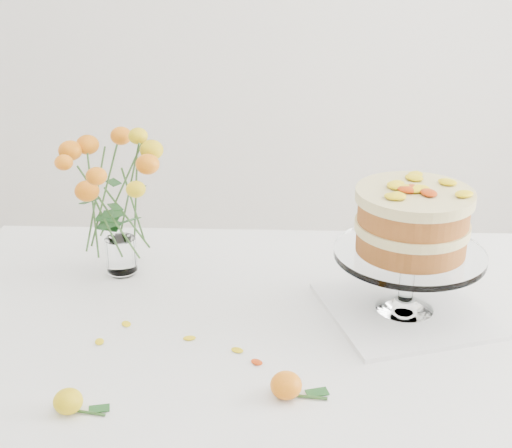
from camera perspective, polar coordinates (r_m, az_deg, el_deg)
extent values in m
cube|color=tan|center=(1.56, -0.44, -8.13)|extent=(1.40, 0.90, 0.04)
cylinder|color=tan|center=(2.19, -16.71, -10.81)|extent=(0.06, 0.06, 0.71)
cylinder|color=tan|center=(2.15, 17.16, -11.50)|extent=(0.06, 0.06, 0.71)
cube|color=white|center=(1.55, -0.44, -7.41)|extent=(1.42, 0.92, 0.01)
cube|color=white|center=(2.00, 0.16, -3.23)|extent=(1.42, 0.01, 0.20)
cube|color=white|center=(1.59, 11.76, -6.75)|extent=(0.40, 0.40, 0.01)
cylinder|color=white|center=(1.55, 12.00, -4.22)|extent=(0.03, 0.03, 0.10)
cylinder|color=white|center=(1.53, 12.17, -2.30)|extent=(0.32, 0.32, 0.01)
cylinder|color=#A65925|center=(1.52, 12.27, -1.29)|extent=(0.30, 0.30, 0.05)
cylinder|color=beige|center=(1.50, 12.37, -0.15)|extent=(0.31, 0.31, 0.02)
cylinder|color=#A65925|center=(1.49, 12.48, 1.01)|extent=(0.30, 0.30, 0.05)
cylinder|color=beige|center=(1.48, 12.59, 2.23)|extent=(0.32, 0.32, 0.02)
cylinder|color=white|center=(1.75, -10.62, -3.77)|extent=(0.06, 0.06, 0.01)
cylinder|color=white|center=(1.73, -10.73, -2.42)|extent=(0.07, 0.07, 0.08)
ellipsoid|color=yellow|center=(1.31, -14.80, -13.55)|extent=(0.05, 0.05, 0.04)
cylinder|color=#305823|center=(1.30, -13.25, -14.52)|extent=(0.06, 0.02, 0.01)
ellipsoid|color=orange|center=(1.30, 2.42, -12.76)|extent=(0.06, 0.06, 0.05)
cylinder|color=#305823|center=(1.31, 4.20, -13.66)|extent=(0.07, 0.01, 0.01)
ellipsoid|color=yellow|center=(1.47, -5.34, -9.09)|extent=(0.03, 0.02, 0.00)
ellipsoid|color=yellow|center=(1.43, -1.51, -10.07)|extent=(0.03, 0.02, 0.00)
ellipsoid|color=yellow|center=(1.40, 0.06, -11.00)|extent=(0.03, 0.02, 0.00)
ellipsoid|color=yellow|center=(1.54, -10.34, -7.88)|extent=(0.03, 0.02, 0.00)
ellipsoid|color=yellow|center=(1.49, -12.41, -9.19)|extent=(0.03, 0.02, 0.00)
ellipsoid|color=yellow|center=(1.50, 11.10, -8.88)|extent=(0.03, 0.02, 0.00)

